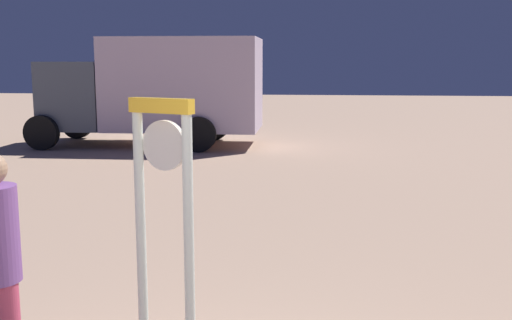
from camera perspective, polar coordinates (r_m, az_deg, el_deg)
standing_clock at (r=4.20m, az=-8.68°, el=-4.95°), size 0.48×0.25×2.02m
box_truck_near at (r=16.68m, az=-9.10°, el=6.78°), size 6.05×2.75×2.90m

